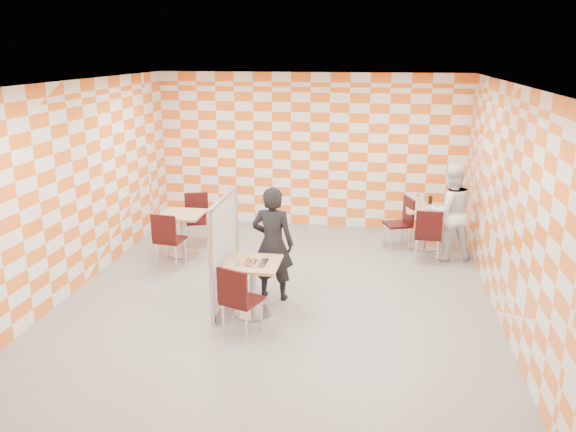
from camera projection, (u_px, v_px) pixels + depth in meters
The scene contains 15 objects.
room_shell at pixel (285, 186), 8.18m from camera, with size 7.00×7.00×7.00m.
main_table at pixel (253, 279), 7.39m from camera, with size 0.70×0.70×0.75m.
second_table at pixel (425, 221), 9.90m from camera, with size 0.70×0.70×0.75m.
empty_table at pixel (182, 227), 9.56m from camera, with size 0.70×0.70×0.75m.
chair_main_front at pixel (237, 296), 6.80m from camera, with size 0.54×0.55×0.92m.
chair_second_front at pixel (428, 232), 9.18m from camera, with size 0.44×0.45×0.92m.
chair_second_side at pixel (403, 219), 9.88m from camera, with size 0.55×0.55×0.92m.
chair_empty_near at pixel (167, 236), 8.98m from camera, with size 0.46×0.47×0.92m.
chair_empty_far at pixel (197, 215), 10.14m from camera, with size 0.55×0.56×0.92m.
partition at pixel (225, 250), 7.63m from camera, with size 0.08×1.38×1.55m.
man_dark at pixel (273, 244), 7.81m from camera, with size 0.60×0.39×1.63m, color black.
man_white at pixel (450, 212), 9.31m from camera, with size 0.80×0.62×1.64m, color white.
pizza_on_foil at pixel (252, 261), 7.30m from camera, with size 0.40×0.40×0.04m.
sport_bottle at pixel (418, 200), 9.96m from camera, with size 0.06×0.06×0.20m.
soda_bottle at pixel (430, 201), 9.84m from camera, with size 0.07×0.07×0.23m.
Camera 1 is at (1.32, -7.31, 3.42)m, focal length 35.00 mm.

